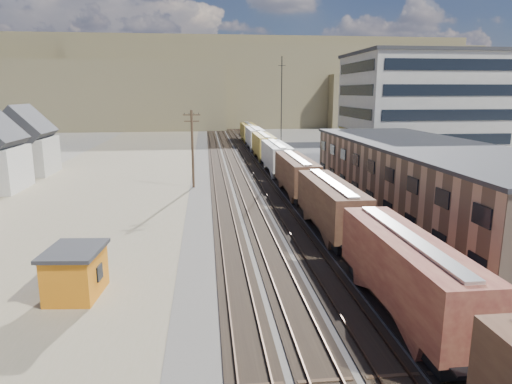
{
  "coord_description": "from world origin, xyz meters",
  "views": [
    {
      "loc": [
        -6.84,
        -16.83,
        12.16
      ],
      "look_at": [
        -2.21,
        24.83,
        3.0
      ],
      "focal_mm": 32.0,
      "sensor_mm": 36.0,
      "label": 1
    }
  ],
  "objects": [
    {
      "name": "ground",
      "position": [
        0.0,
        0.0,
        0.0
      ],
      "size": [
        300.0,
        300.0,
        0.0
      ],
      "primitive_type": "plane",
      "color": "#6B6356",
      "rests_on": "ground"
    },
    {
      "name": "ballast_bed",
      "position": [
        0.0,
        50.0,
        0.03
      ],
      "size": [
        18.0,
        200.0,
        0.06
      ],
      "primitive_type": "cube",
      "color": "#4C4742",
      "rests_on": "ground"
    },
    {
      "name": "dirt_yard",
      "position": [
        -20.0,
        40.0,
        0.01
      ],
      "size": [
        24.0,
        180.0,
        0.03
      ],
      "primitive_type": "cube",
      "color": "#7A7154",
      "rests_on": "ground"
    },
    {
      "name": "asphalt_lot",
      "position": [
        22.0,
        35.0,
        0.02
      ],
      "size": [
        26.0,
        120.0,
        0.04
      ],
      "primitive_type": "cube",
      "color": "#232326",
      "rests_on": "ground"
    },
    {
      "name": "rail_tracks",
      "position": [
        -0.55,
        50.0,
        0.11
      ],
      "size": [
        11.4,
        200.0,
        0.24
      ],
      "color": "black",
      "rests_on": "ground"
    },
    {
      "name": "freight_train",
      "position": [
        3.8,
        43.32,
        2.79
      ],
      "size": [
        3.0,
        119.74,
        4.46
      ],
      "color": "black",
      "rests_on": "ground"
    },
    {
      "name": "warehouse",
      "position": [
        14.98,
        25.0,
        3.65
      ],
      "size": [
        12.4,
        40.4,
        7.25
      ],
      "color": "#A08064",
      "rests_on": "ground"
    },
    {
      "name": "office_tower",
      "position": [
        27.95,
        54.95,
        9.26
      ],
      "size": [
        22.6,
        18.6,
        18.45
      ],
      "color": "#9E998E",
      "rests_on": "ground"
    },
    {
      "name": "utility_pole_north",
      "position": [
        -8.5,
        42.0,
        5.3
      ],
      "size": [
        2.2,
        0.32,
        10.0
      ],
      "color": "#382619",
      "rests_on": "ground"
    },
    {
      "name": "radio_mast",
      "position": [
        6.0,
        60.0,
        9.12
      ],
      "size": [
        1.2,
        0.16,
        18.0
      ],
      "color": "black",
      "rests_on": "ground"
    },
    {
      "name": "hills_north",
      "position": [
        0.17,
        167.92,
        14.1
      ],
      "size": [
        265.0,
        80.0,
        32.0
      ],
      "color": "brown",
      "rests_on": "ground"
    },
    {
      "name": "maintenance_shed",
      "position": [
        -14.84,
        10.12,
        1.55
      ],
      "size": [
        3.55,
        4.4,
        3.02
      ],
      "color": "orange",
      "rests_on": "ground"
    },
    {
      "name": "parked_car_blue",
      "position": [
        26.94,
        36.41,
        0.73
      ],
      "size": [
        5.62,
        5.25,
        1.47
      ],
      "primitive_type": "imported",
      "rotation": [
        0.0,
        0.0,
        0.88
      ],
      "color": "navy",
      "rests_on": "ground"
    },
    {
      "name": "parked_car_far",
      "position": [
        31.97,
        55.35,
        0.73
      ],
      "size": [
        2.93,
        4.62,
        1.47
      ],
      "primitive_type": "imported",
      "rotation": [
        0.0,
        0.0,
        -0.3
      ],
      "color": "white",
      "rests_on": "ground"
    }
  ]
}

